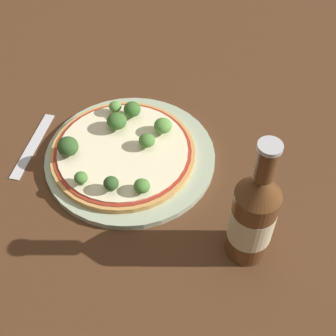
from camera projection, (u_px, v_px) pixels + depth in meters
ground_plane at (138, 150)px, 0.83m from camera, size 3.00×3.00×0.00m
plate at (130, 157)px, 0.82m from camera, size 0.30×0.30×0.01m
pizza at (123, 152)px, 0.81m from camera, size 0.25×0.25×0.01m
broccoli_floret_0 at (132, 109)px, 0.84m from camera, size 0.03×0.03×0.03m
broccoli_floret_1 at (163, 126)px, 0.81m from camera, size 0.03×0.03×0.03m
broccoli_floret_2 at (81, 178)px, 0.74m from camera, size 0.02×0.02×0.02m
broccoli_floret_3 at (115, 107)px, 0.85m from camera, size 0.02×0.02×0.02m
broccoli_floret_4 at (68, 147)px, 0.78m from camera, size 0.04×0.04×0.04m
broccoli_floret_5 at (117, 121)px, 0.82m from camera, size 0.04×0.04×0.03m
broccoli_floret_6 at (147, 140)px, 0.79m from camera, size 0.03×0.03×0.03m
broccoli_floret_7 at (111, 184)px, 0.73m from camera, size 0.02×0.02×0.03m
broccoli_floret_8 at (142, 186)px, 0.73m from camera, size 0.03×0.03×0.02m
beer_bottle at (253, 216)px, 0.64m from camera, size 0.06×0.06×0.23m
fork at (33, 145)px, 0.84m from camera, size 0.02×0.16×0.00m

